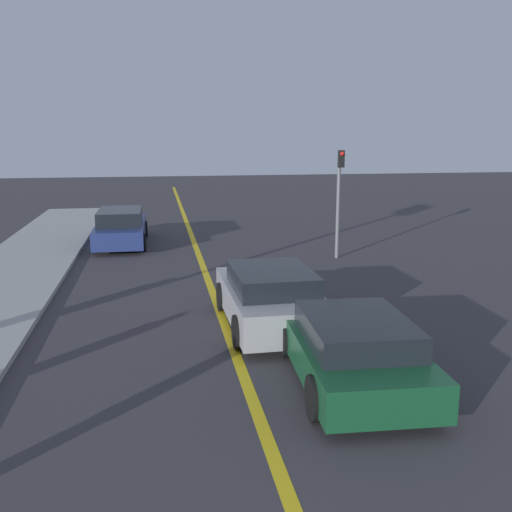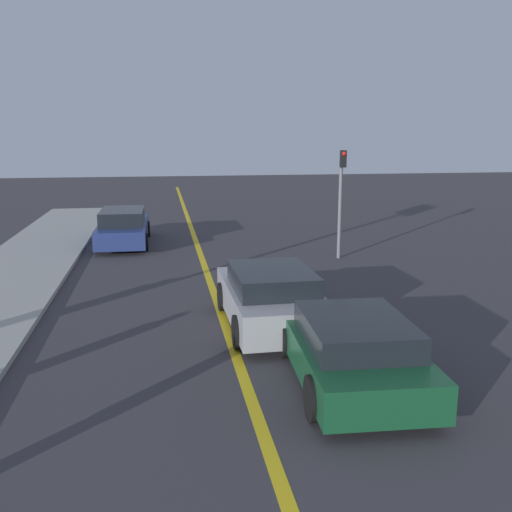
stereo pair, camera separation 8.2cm
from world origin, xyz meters
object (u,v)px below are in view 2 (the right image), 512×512
Objects in this scene: car_ahead_center at (271,297)px; car_far_distant at (123,227)px; traffic_light at (341,192)px; car_near_right_lane at (352,350)px.

car_far_distant is (-3.72, 10.21, 0.00)m from car_ahead_center.
traffic_light is (7.32, -3.78, 1.59)m from car_far_distant.
car_ahead_center is 1.13× the size of traffic_light.
car_ahead_center is 10.86m from car_far_distant.
traffic_light is at bearing -26.92° from car_far_distant.
car_near_right_lane is at bearing -76.80° from car_ahead_center.
car_ahead_center is at bearing -69.59° from car_far_distant.
car_near_right_lane is 3.20m from car_ahead_center.
car_ahead_center is (-0.78, 3.11, 0.05)m from car_near_right_lane.
traffic_light is at bearing 59.88° from car_ahead_center.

